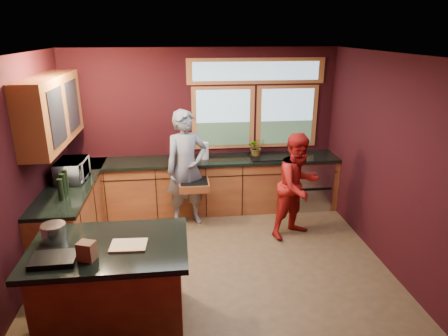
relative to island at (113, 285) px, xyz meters
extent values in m
plane|color=brown|center=(1.14, 1.01, -0.48)|extent=(4.50, 4.50, 0.00)
cube|color=black|center=(1.14, 3.01, 0.87)|extent=(4.50, 0.02, 2.70)
cube|color=black|center=(1.14, -0.99, 0.87)|extent=(4.50, 0.02, 2.70)
cube|color=black|center=(-1.11, 1.01, 0.87)|extent=(0.02, 4.00, 2.70)
cube|color=black|center=(3.39, 1.01, 0.87)|extent=(0.02, 4.00, 2.70)
cube|color=silver|center=(1.14, 1.01, 2.22)|extent=(4.50, 4.00, 0.02)
cube|color=#7796A5|center=(1.49, 3.00, 1.07)|extent=(1.06, 0.02, 1.06)
cube|color=#7796A5|center=(2.59, 3.00, 1.07)|extent=(1.06, 0.02, 1.06)
cube|color=#A45D2F|center=(2.04, 3.00, 1.84)|extent=(2.30, 0.02, 0.42)
cube|color=maroon|center=(-0.93, 1.86, 1.47)|extent=(0.36, 1.80, 0.90)
cube|color=maroon|center=(1.14, 2.71, -0.04)|extent=(4.50, 0.60, 0.88)
cube|color=black|center=(1.14, 2.70, 0.43)|extent=(4.50, 0.64, 0.05)
cube|color=#B7B7BC|center=(2.99, 2.69, -0.05)|extent=(0.60, 0.58, 0.85)
cube|color=black|center=(2.24, 2.67, 0.43)|extent=(0.66, 0.46, 0.05)
cube|color=maroon|center=(-0.81, 1.86, -0.04)|extent=(0.60, 2.30, 0.88)
cube|color=black|center=(-0.80, 1.86, 0.43)|extent=(0.64, 2.30, 0.05)
cube|color=maroon|center=(0.00, 0.00, -0.04)|extent=(1.40, 0.90, 0.88)
cube|color=black|center=(0.00, 0.00, 0.44)|extent=(1.55, 1.05, 0.06)
imported|color=slate|center=(0.83, 2.26, 0.44)|extent=(0.78, 0.64, 1.84)
imported|color=maroon|center=(2.44, 1.69, 0.31)|extent=(0.96, 0.89, 1.59)
imported|color=#999999|center=(-0.78, 1.93, 0.60)|extent=(0.39, 0.56, 0.30)
imported|color=#999999|center=(2.02, 2.76, 0.61)|extent=(0.29, 0.25, 0.32)
cylinder|color=white|center=(1.15, 2.71, 0.59)|extent=(0.12, 0.12, 0.28)
cube|color=tan|center=(0.20, -0.05, 0.48)|extent=(0.36, 0.27, 0.02)
cylinder|color=silver|center=(-0.55, 0.15, 0.56)|extent=(0.24, 0.24, 0.18)
cube|color=brown|center=(-0.15, -0.25, 0.56)|extent=(0.18, 0.16, 0.18)
cube|color=black|center=(-0.45, -0.25, 0.49)|extent=(0.41, 0.29, 0.05)
camera|label=1|loc=(0.73, -3.59, 2.48)|focal=32.00mm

